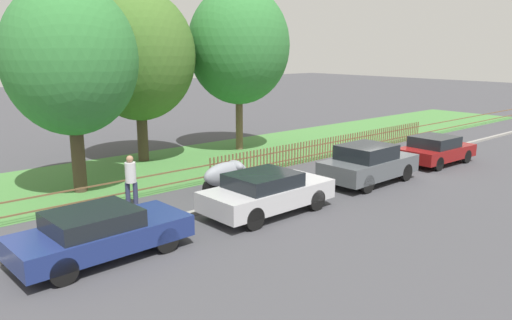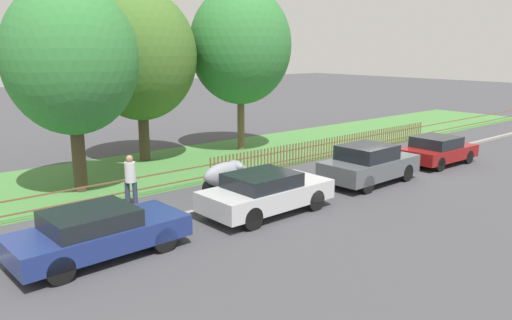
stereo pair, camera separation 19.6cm
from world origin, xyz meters
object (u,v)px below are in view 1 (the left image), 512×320
(parked_car_black_saloon, at_px, (267,192))
(tree_mid_park, at_px, (239,46))
(parked_car_red_compact, at_px, (436,149))
(parked_car_navy_estate, at_px, (368,163))
(tree_behind_motorcycle, at_px, (139,56))
(pedestrian_near_fence, at_px, (131,178))
(parked_car_silver_hatchback, at_px, (100,232))
(tree_nearest_kerb, at_px, (70,60))
(covered_motorcycle, at_px, (227,173))

(parked_car_black_saloon, relative_size, tree_mid_park, 0.53)
(parked_car_red_compact, bearing_deg, parked_car_navy_estate, -178.70)
(tree_behind_motorcycle, bearing_deg, pedestrian_near_fence, -121.48)
(parked_car_silver_hatchback, xyz_separation_m, parked_car_navy_estate, (10.72, 0.01, 0.10))
(parked_car_silver_hatchback, bearing_deg, tree_behind_motorcycle, 54.04)
(tree_nearest_kerb, relative_size, tree_mid_park, 0.91)
(parked_car_silver_hatchback, distance_m, parked_car_black_saloon, 5.36)
(tree_nearest_kerb, bearing_deg, parked_car_black_saloon, -60.94)
(tree_nearest_kerb, bearing_deg, parked_car_navy_estate, -34.37)
(parked_car_silver_hatchback, relative_size, pedestrian_near_fence, 2.52)
(parked_car_silver_hatchback, bearing_deg, parked_car_red_compact, -2.06)
(tree_nearest_kerb, bearing_deg, tree_behind_motorcycle, 36.18)
(tree_nearest_kerb, xyz_separation_m, tree_mid_park, (9.17, 2.23, 0.50))
(parked_car_black_saloon, height_order, tree_nearest_kerb, tree_nearest_kerb)
(parked_car_red_compact, relative_size, tree_nearest_kerb, 0.52)
(parked_car_black_saloon, relative_size, pedestrian_near_fence, 2.51)
(parked_car_navy_estate, xyz_separation_m, parked_car_red_compact, (4.90, 0.00, -0.11))
(parked_car_navy_estate, height_order, tree_nearest_kerb, tree_nearest_kerb)
(parked_car_black_saloon, distance_m, tree_behind_motorcycle, 10.11)
(parked_car_navy_estate, height_order, tree_mid_park, tree_mid_park)
(parked_car_red_compact, xyz_separation_m, tree_nearest_kerb, (-13.70, 6.02, 4.02))
(parked_car_black_saloon, distance_m, tree_mid_park, 11.12)
(covered_motorcycle, distance_m, pedestrian_near_fence, 3.51)
(parked_car_red_compact, bearing_deg, parked_car_silver_hatchback, -178.69)
(covered_motorcycle, relative_size, tree_behind_motorcycle, 0.26)
(tree_behind_motorcycle, bearing_deg, tree_nearest_kerb, -143.82)
(tree_behind_motorcycle, distance_m, tree_mid_park, 5.07)
(parked_car_silver_hatchback, bearing_deg, tree_mid_park, 34.59)
(parked_car_red_compact, distance_m, pedestrian_near_fence, 13.53)
(parked_car_black_saloon, distance_m, parked_car_red_compact, 10.27)
(covered_motorcycle, distance_m, tree_mid_park, 8.89)
(parked_car_red_compact, height_order, pedestrian_near_fence, pedestrian_near_fence)
(parked_car_black_saloon, height_order, parked_car_red_compact, parked_car_black_saloon)
(pedestrian_near_fence, bearing_deg, tree_nearest_kerb, -41.35)
(parked_car_silver_hatchback, xyz_separation_m, parked_car_black_saloon, (5.35, -0.16, 0.04))
(tree_mid_park, bearing_deg, parked_car_silver_hatchback, -143.30)
(pedestrian_near_fence, bearing_deg, covered_motorcycle, -151.18)
(parked_car_navy_estate, height_order, parked_car_red_compact, parked_car_navy_estate)
(parked_car_black_saloon, height_order, tree_behind_motorcycle, tree_behind_motorcycle)
(tree_behind_motorcycle, relative_size, pedestrian_near_fence, 4.43)
(tree_mid_park, bearing_deg, tree_behind_motorcycle, 170.59)
(parked_car_red_compact, xyz_separation_m, covered_motorcycle, (-9.71, 2.59, 0.01))
(parked_car_black_saloon, bearing_deg, parked_car_silver_hatchback, 177.30)
(covered_motorcycle, height_order, tree_nearest_kerb, tree_nearest_kerb)
(parked_car_silver_hatchback, distance_m, pedestrian_near_fence, 4.01)
(parked_car_navy_estate, xyz_separation_m, covered_motorcycle, (-4.80, 2.59, -0.10))
(covered_motorcycle, xyz_separation_m, tree_nearest_kerb, (-4.00, 3.43, 4.01))
(tree_nearest_kerb, bearing_deg, parked_car_silver_hatchback, -107.64)
(parked_car_silver_hatchback, height_order, parked_car_navy_estate, parked_car_navy_estate)
(covered_motorcycle, height_order, pedestrian_near_fence, pedestrian_near_fence)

